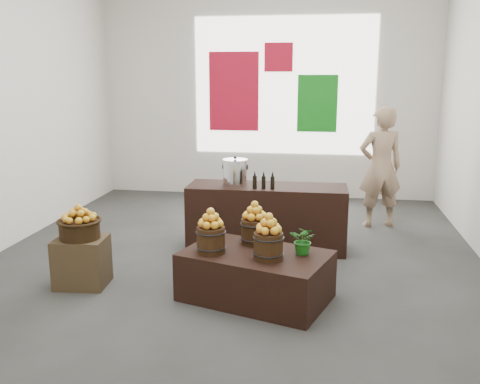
% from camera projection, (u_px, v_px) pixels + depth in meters
% --- Properties ---
extents(ground, '(7.00, 7.00, 0.00)m').
position_uv_depth(ground, '(235.00, 257.00, 6.62)').
color(ground, '#383835').
rests_on(ground, ground).
extents(back_wall, '(6.00, 0.04, 4.00)m').
position_uv_depth(back_wall, '(267.00, 86.00, 9.55)').
color(back_wall, silver).
rests_on(back_wall, ground).
extents(back_opening, '(3.20, 0.02, 2.40)m').
position_uv_depth(back_opening, '(284.00, 86.00, 9.49)').
color(back_opening, white).
rests_on(back_opening, back_wall).
extents(deco_red_left, '(0.90, 0.04, 1.40)m').
position_uv_depth(deco_red_left, '(234.00, 92.00, 9.64)').
color(deco_red_left, '#B00D25').
rests_on(deco_red_left, back_wall).
extents(deco_green_right, '(0.70, 0.04, 1.00)m').
position_uv_depth(deco_green_right, '(317.00, 104.00, 9.45)').
color(deco_green_right, '#127617').
rests_on(deco_green_right, back_wall).
extents(deco_red_upper, '(0.50, 0.04, 0.50)m').
position_uv_depth(deco_red_upper, '(279.00, 57.00, 9.38)').
color(deco_red_upper, '#B00D25').
rests_on(deco_red_upper, back_wall).
extents(crate, '(0.56, 0.47, 0.53)m').
position_uv_depth(crate, '(82.00, 262.00, 5.71)').
color(crate, '#4D3D24').
rests_on(crate, ground).
extents(wicker_basket, '(0.42, 0.42, 0.19)m').
position_uv_depth(wicker_basket, '(80.00, 230.00, 5.63)').
color(wicker_basket, black).
rests_on(wicker_basket, crate).
extents(apples_in_basket, '(0.33, 0.33, 0.18)m').
position_uv_depth(apples_in_basket, '(79.00, 213.00, 5.59)').
color(apples_in_basket, '#A50515').
rests_on(apples_in_basket, wicker_basket).
extents(display_table, '(1.61, 1.27, 0.49)m').
position_uv_depth(display_table, '(256.00, 276.00, 5.37)').
color(display_table, black).
rests_on(display_table, ground).
extents(apple_bucket_front_left, '(0.28, 0.28, 0.26)m').
position_uv_depth(apple_bucket_front_left, '(211.00, 240.00, 5.30)').
color(apple_bucket_front_left, '#331F0D').
rests_on(apple_bucket_front_left, display_table).
extents(apples_in_bucket_front_left, '(0.21, 0.21, 0.19)m').
position_uv_depth(apples_in_bucket_front_left, '(211.00, 218.00, 5.25)').
color(apples_in_bucket_front_left, '#A50515').
rests_on(apples_in_bucket_front_left, apple_bucket_front_left).
extents(apple_bucket_front_right, '(0.28, 0.28, 0.26)m').
position_uv_depth(apple_bucket_front_right, '(268.00, 246.00, 5.11)').
color(apple_bucket_front_right, '#331F0D').
rests_on(apple_bucket_front_right, display_table).
extents(apples_in_bucket_front_right, '(0.21, 0.21, 0.19)m').
position_uv_depth(apples_in_bucket_front_right, '(269.00, 223.00, 5.06)').
color(apples_in_bucket_front_right, '#A50515').
rests_on(apples_in_bucket_front_right, apple_bucket_front_right).
extents(apple_bucket_rear, '(0.28, 0.28, 0.26)m').
position_uv_depth(apple_bucket_rear, '(254.00, 231.00, 5.58)').
color(apple_bucket_rear, '#331F0D').
rests_on(apple_bucket_rear, display_table).
extents(apples_in_bucket_rear, '(0.21, 0.21, 0.19)m').
position_uv_depth(apples_in_bucket_rear, '(255.00, 211.00, 5.53)').
color(apples_in_bucket_rear, '#A50515').
rests_on(apples_in_bucket_rear, apple_bucket_rear).
extents(herb_garnish_right, '(0.32, 0.30, 0.29)m').
position_uv_depth(herb_garnish_right, '(304.00, 240.00, 5.24)').
color(herb_garnish_right, '#145B13').
rests_on(herb_garnish_right, display_table).
extents(herb_garnish_left, '(0.18, 0.17, 0.27)m').
position_uv_depth(herb_garnish_left, '(214.00, 228.00, 5.68)').
color(herb_garnish_left, '#145B13').
rests_on(herb_garnish_left, display_table).
extents(counter, '(2.03, 0.68, 0.83)m').
position_uv_depth(counter, '(267.00, 217.00, 6.91)').
color(counter, black).
rests_on(counter, ground).
extents(stock_pot_left, '(0.31, 0.31, 0.31)m').
position_uv_depth(stock_pot_left, '(235.00, 173.00, 6.84)').
color(stock_pot_left, silver).
rests_on(stock_pot_left, counter).
extents(oil_cruets, '(0.22, 0.06, 0.23)m').
position_uv_depth(oil_cruets, '(266.00, 180.00, 6.59)').
color(oil_cruets, black).
rests_on(oil_cruets, counter).
extents(shopper, '(0.73, 0.57, 1.78)m').
position_uv_depth(shopper, '(380.00, 167.00, 7.78)').
color(shopper, '#95775B').
rests_on(shopper, ground).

